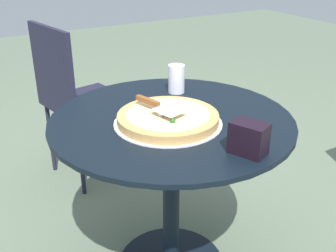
{
  "coord_description": "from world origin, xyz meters",
  "views": [
    {
      "loc": [
        1.2,
        -0.69,
        1.33
      ],
      "look_at": [
        0.04,
        -0.04,
        0.7
      ],
      "focal_mm": 43.91,
      "sensor_mm": 36.0,
      "label": 1
    }
  ],
  "objects_px": {
    "pizza_on_tray": "(168,118)",
    "patio_chair_far": "(74,93)",
    "drinking_cup": "(176,79)",
    "patio_table": "(171,160)",
    "pizza_server": "(157,105)",
    "napkin_dispenser": "(249,138)"
  },
  "relations": [
    {
      "from": "patio_chair_far",
      "to": "drinking_cup",
      "type": "bearing_deg",
      "value": 19.68
    },
    {
      "from": "pizza_server",
      "to": "napkin_dispenser",
      "type": "height_order",
      "value": "napkin_dispenser"
    },
    {
      "from": "pizza_server",
      "to": "drinking_cup",
      "type": "bearing_deg",
      "value": 136.88
    },
    {
      "from": "pizza_server",
      "to": "drinking_cup",
      "type": "relative_size",
      "value": 1.8
    },
    {
      "from": "patio_table",
      "to": "napkin_dispenser",
      "type": "distance_m",
      "value": 0.43
    },
    {
      "from": "drinking_cup",
      "to": "napkin_dispenser",
      "type": "distance_m",
      "value": 0.58
    },
    {
      "from": "napkin_dispenser",
      "to": "patio_chair_far",
      "type": "xyz_separation_m",
      "value": [
        -1.26,
        -0.16,
        -0.23
      ]
    },
    {
      "from": "drinking_cup",
      "to": "napkin_dispenser",
      "type": "bearing_deg",
      "value": -8.19
    },
    {
      "from": "patio_table",
      "to": "pizza_server",
      "type": "height_order",
      "value": "pizza_server"
    },
    {
      "from": "patio_table",
      "to": "drinking_cup",
      "type": "distance_m",
      "value": 0.36
    },
    {
      "from": "pizza_on_tray",
      "to": "napkin_dispenser",
      "type": "relative_size",
      "value": 3.54
    },
    {
      "from": "pizza_server",
      "to": "pizza_on_tray",
      "type": "bearing_deg",
      "value": 35.21
    },
    {
      "from": "pizza_on_tray",
      "to": "patio_chair_far",
      "type": "bearing_deg",
      "value": -176.52
    },
    {
      "from": "patio_table",
      "to": "pizza_server",
      "type": "distance_m",
      "value": 0.25
    },
    {
      "from": "napkin_dispenser",
      "to": "pizza_server",
      "type": "bearing_deg",
      "value": -3.14
    },
    {
      "from": "pizza_on_tray",
      "to": "patio_table",
      "type": "bearing_deg",
      "value": 136.25
    },
    {
      "from": "pizza_on_tray",
      "to": "pizza_server",
      "type": "height_order",
      "value": "pizza_server"
    },
    {
      "from": "patio_table",
      "to": "drinking_cup",
      "type": "xyz_separation_m",
      "value": [
        -0.22,
        0.15,
        0.24
      ]
    },
    {
      "from": "drinking_cup",
      "to": "patio_chair_far",
      "type": "height_order",
      "value": "patio_chair_far"
    },
    {
      "from": "patio_chair_far",
      "to": "pizza_server",
      "type": "bearing_deg",
      "value": 2.11
    },
    {
      "from": "patio_table",
      "to": "patio_chair_far",
      "type": "height_order",
      "value": "patio_chair_far"
    },
    {
      "from": "drinking_cup",
      "to": "napkin_dispenser",
      "type": "xyz_separation_m",
      "value": [
        0.57,
        -0.08,
        -0.01
      ]
    }
  ]
}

